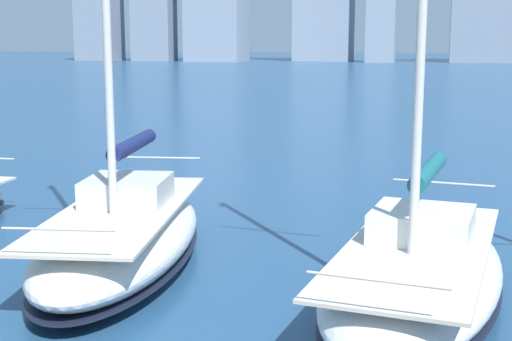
% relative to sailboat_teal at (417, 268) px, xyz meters
% --- Properties ---
extents(sailboat_teal, '(3.90, 8.10, 11.89)m').
position_rel_sailboat_teal_xyz_m(sailboat_teal, '(0.00, 0.00, 0.00)').
color(sailboat_teal, silver).
rests_on(sailboat_teal, ground).
extents(sailboat_navy, '(4.00, 8.12, 12.60)m').
position_rel_sailboat_teal_xyz_m(sailboat_navy, '(6.00, -0.58, 0.10)').
color(sailboat_navy, white).
rests_on(sailboat_navy, ground).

